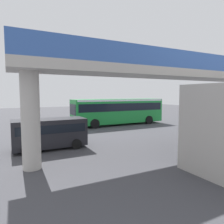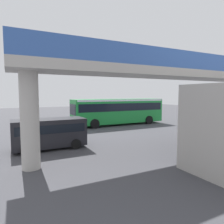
# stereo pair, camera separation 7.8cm
# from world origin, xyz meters

# --- Properties ---
(ground) EXTENTS (80.00, 80.00, 0.00)m
(ground) POSITION_xyz_m (0.00, 0.00, 0.00)
(ground) COLOR #424247
(city_bus) EXTENTS (11.54, 2.85, 3.15)m
(city_bus) POSITION_xyz_m (0.81, 0.07, 1.88)
(city_bus) COLOR #1E8C38
(city_bus) RESTS_ON ground
(parked_van) EXTENTS (4.80, 2.17, 2.05)m
(parked_van) POSITION_xyz_m (10.43, 7.69, 1.18)
(parked_van) COLOR black
(parked_van) RESTS_ON ground
(bicycle_blue) EXTENTS (1.77, 0.44, 0.96)m
(bicycle_blue) POSITION_xyz_m (8.54, 2.54, 0.37)
(bicycle_blue) COLOR black
(bicycle_blue) RESTS_ON ground
(bicycle_orange) EXTENTS (1.77, 0.44, 0.96)m
(bicycle_orange) POSITION_xyz_m (7.45, 3.71, 0.37)
(bicycle_orange) COLOR black
(bicycle_orange) RESTS_ON ground
(bicycle_red) EXTENTS (1.77, 0.44, 0.96)m
(bicycle_red) POSITION_xyz_m (8.49, 4.78, 0.37)
(bicycle_red) COLOR black
(bicycle_red) RESTS_ON ground
(pedestrian) EXTENTS (0.38, 0.38, 1.79)m
(pedestrian) POSITION_xyz_m (1.99, -3.33, 0.89)
(pedestrian) COLOR #2D2D38
(pedestrian) RESTS_ON ground
(traffic_sign) EXTENTS (0.08, 0.60, 2.80)m
(traffic_sign) POSITION_xyz_m (-7.63, -4.67, 1.89)
(traffic_sign) COLOR slate
(traffic_sign) RESTS_ON ground
(lane_dash_leftmost) EXTENTS (2.00, 0.20, 0.01)m
(lane_dash_leftmost) POSITION_xyz_m (-6.00, -2.77, 0.00)
(lane_dash_leftmost) COLOR silver
(lane_dash_leftmost) RESTS_ON ground
(lane_dash_left) EXTENTS (2.00, 0.20, 0.01)m
(lane_dash_left) POSITION_xyz_m (-2.00, -2.77, 0.00)
(lane_dash_left) COLOR silver
(lane_dash_left) RESTS_ON ground
(lane_dash_centre) EXTENTS (2.00, 0.20, 0.01)m
(lane_dash_centre) POSITION_xyz_m (2.00, -2.77, 0.00)
(lane_dash_centre) COLOR silver
(lane_dash_centre) RESTS_ON ground
(lane_dash_right) EXTENTS (2.00, 0.20, 0.01)m
(lane_dash_right) POSITION_xyz_m (6.00, -2.77, 0.00)
(lane_dash_right) COLOR silver
(lane_dash_right) RESTS_ON ground
(pedestrian_overpass) EXTENTS (25.93, 2.60, 6.46)m
(pedestrian_overpass) POSITION_xyz_m (0.00, 11.26, 4.73)
(pedestrian_overpass) COLOR #B2ADA5
(pedestrian_overpass) RESTS_ON ground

